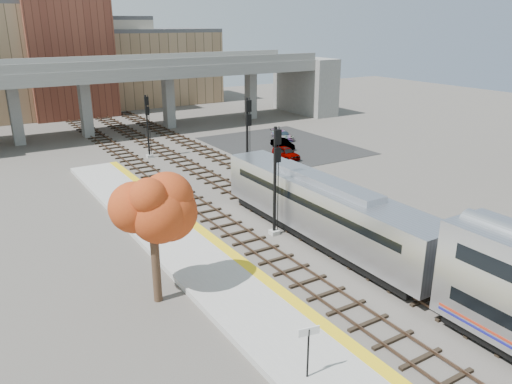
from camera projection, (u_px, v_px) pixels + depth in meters
ground at (359, 273)px, 28.82m from camera, size 160.00×160.00×0.00m
platform at (252, 306)px, 25.15m from camera, size 4.50×60.00×0.35m
yellow_strip at (283, 292)px, 26.04m from camera, size 0.70×60.00×0.01m
tracks at (258, 205)px, 39.31m from camera, size 10.70×95.00×0.25m
overpass at (153, 85)px, 65.57m from camera, size 54.00×12.00×9.50m
buildings_far at (82, 60)px, 80.42m from camera, size 43.00×21.00×20.60m
parking_lot at (282, 145)px, 58.31m from camera, size 14.00×18.00×0.04m
locomotive at (322, 208)px, 32.37m from camera, size 3.02×19.05×4.10m
signal_mast_near at (275, 182)px, 32.74m from camera, size 0.60×0.64×7.44m
signal_mast_mid at (248, 142)px, 43.11m from camera, size 0.60×0.64×7.68m
signal_mast_far at (148, 128)px, 52.17m from camera, size 0.60×0.64×6.62m
station_sign at (308, 342)px, 19.35m from camera, size 0.89×0.23×2.27m
tree at (152, 207)px, 24.30m from camera, size 3.60×3.60×6.98m
car_a at (286, 153)px, 52.46m from camera, size 1.49×3.68×1.25m
car_b at (283, 144)px, 56.66m from camera, size 1.19×3.35×1.10m
car_c at (283, 135)px, 61.01m from camera, size 1.57×3.73×1.07m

